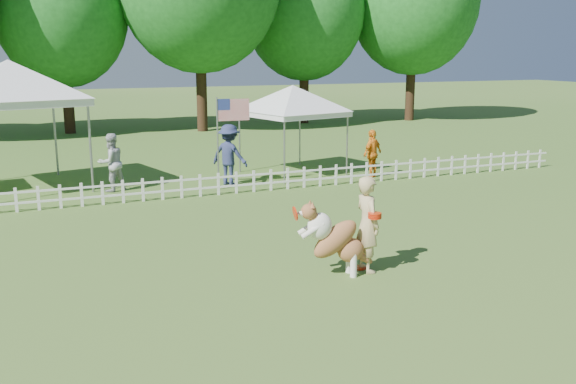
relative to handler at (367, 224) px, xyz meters
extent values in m
plane|color=#2E581B|center=(-0.45, -0.16, -0.85)|extent=(120.00, 120.00, 0.00)
imported|color=tan|center=(0.00, 0.00, 0.00)|extent=(0.41, 0.62, 1.69)
cylinder|color=red|center=(-0.05, 0.15, -0.83)|extent=(0.35, 0.35, 0.02)
imported|color=#A9AAAE|center=(-3.27, 8.44, -0.05)|extent=(0.95, 0.86, 1.59)
imported|color=#252C4F|center=(-0.01, 8.06, 0.03)|extent=(1.22, 1.28, 1.74)
imported|color=orange|center=(4.35, 7.50, -0.11)|extent=(0.93, 0.70, 1.46)
camera|label=1|loc=(-5.31, -9.38, 2.91)|focal=40.00mm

